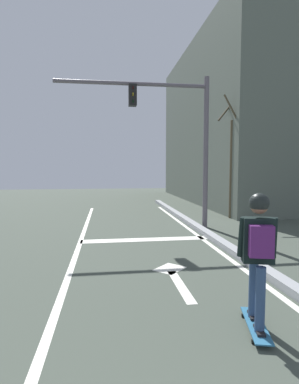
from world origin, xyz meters
name	(u,v)px	position (x,y,z in m)	size (l,w,h in m)	color
lane_line_center	(63,293)	(-0.32, 6.00, 0.00)	(0.12, 20.00, 0.01)	silver
lane_line_curbside	(260,282)	(2.95, 6.00, 0.00)	(0.12, 20.00, 0.01)	silver
stop_bar	(145,240)	(1.39, 9.29, 0.00)	(3.41, 0.40, 0.01)	silver
lane_arrow_stem	(181,285)	(1.56, 6.02, 0.00)	(0.16, 1.40, 0.01)	silver
lane_arrow_head	(170,269)	(1.56, 6.87, 0.00)	(0.56, 0.44, 0.01)	silver
curb_strip	(274,277)	(3.20, 6.00, 0.07)	(0.24, 24.00, 0.14)	#97999D
skateboard	(256,325)	(2.12, 4.57, 0.06)	(0.42, 0.90, 0.07)	#286288
skater	(258,243)	(2.12, 4.55, 1.05)	(0.43, 0.60, 1.57)	navy
traffic_signal_mast	(172,123)	(2.44, 10.79, 3.34)	(4.79, 0.34, 4.81)	#5E565F
roadside_tree	(232,163)	(5.14, 12.39, 2.10)	(1.06, 1.05, 4.65)	brown
building_block	(272,126)	(10.22, 18.47, 4.45)	(10.26, 13.48, 8.89)	#5C655A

